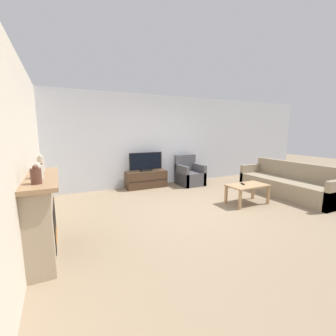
# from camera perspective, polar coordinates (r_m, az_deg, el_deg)

# --- Properties ---
(ground_plane) EXTENTS (24.00, 24.00, 0.00)m
(ground_plane) POSITION_cam_1_polar(r_m,az_deg,el_deg) (5.00, 8.54, -9.98)
(ground_plane) COLOR #89755B
(wall_back) EXTENTS (12.00, 0.06, 2.70)m
(wall_back) POSITION_cam_1_polar(r_m,az_deg,el_deg) (6.90, -3.01, 6.94)
(wall_back) COLOR silver
(wall_back) RESTS_ON ground
(wall_left) EXTENTS (0.06, 12.00, 2.70)m
(wall_left) POSITION_cam_1_polar(r_m,az_deg,el_deg) (3.90, -32.62, 3.44)
(wall_left) COLOR beige
(wall_left) RESTS_ON ground
(fireplace) EXTENTS (0.41, 1.51, 1.07)m
(fireplace) POSITION_cam_1_polar(r_m,az_deg,el_deg) (3.51, -29.40, -10.30)
(fireplace) COLOR tan
(fireplace) RESTS_ON ground
(mantel_vase_left) EXTENTS (0.11, 0.11, 0.22)m
(mantel_vase_left) POSITION_cam_1_polar(r_m,az_deg,el_deg) (2.92, -30.53, -1.62)
(mantel_vase_left) COLOR #512D23
(mantel_vase_left) RESTS_ON fireplace
(mantel_vase_centre_left) EXTENTS (0.12, 0.12, 0.20)m
(mantel_vase_centre_left) POSITION_cam_1_polar(r_m,az_deg,el_deg) (3.26, -30.09, -0.68)
(mantel_vase_centre_left) COLOR beige
(mantel_vase_centre_left) RESTS_ON fireplace
(mantel_vase_right) EXTENTS (0.10, 0.10, 0.25)m
(mantel_vase_right) POSITION_cam_1_polar(r_m,az_deg,el_deg) (3.81, -29.59, 1.05)
(mantel_vase_right) COLOR beige
(mantel_vase_right) RESTS_ON fireplace
(mantel_clock) EXTENTS (0.08, 0.11, 0.15)m
(mantel_clock) POSITION_cam_1_polar(r_m,az_deg,el_deg) (3.52, -29.79, -0.24)
(mantel_clock) COLOR brown
(mantel_clock) RESTS_ON fireplace
(tv_stand) EXTENTS (1.19, 0.44, 0.50)m
(tv_stand) POSITION_cam_1_polar(r_m,az_deg,el_deg) (6.61, -5.57, -2.85)
(tv_stand) COLOR #422D1E
(tv_stand) RESTS_ON ground
(tv) EXTENTS (0.99, 0.18, 0.54)m
(tv) POSITION_cam_1_polar(r_m,az_deg,el_deg) (6.52, -5.63, 1.42)
(tv) COLOR black
(tv) RESTS_ON tv_stand
(armchair) EXTENTS (0.70, 0.76, 0.90)m
(armchair) POSITION_cam_1_polar(r_m,az_deg,el_deg) (6.98, 5.42, -1.82)
(armchair) COLOR #4C4C51
(armchair) RESTS_ON ground
(coffee_table) EXTENTS (0.92, 0.53, 0.45)m
(coffee_table) POSITION_cam_1_polar(r_m,az_deg,el_deg) (5.41, 19.52, -4.67)
(coffee_table) COLOR #A37F56
(coffee_table) RESTS_ON ground
(remote) EXTENTS (0.10, 0.15, 0.02)m
(remote) POSITION_cam_1_polar(r_m,az_deg,el_deg) (5.40, 18.45, -3.83)
(remote) COLOR black
(remote) RESTS_ON coffee_table
(couch) EXTENTS (0.86, 2.46, 0.84)m
(couch) POSITION_cam_1_polar(r_m,az_deg,el_deg) (6.57, 28.26, -3.74)
(couch) COLOR gray
(couch) RESTS_ON ground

